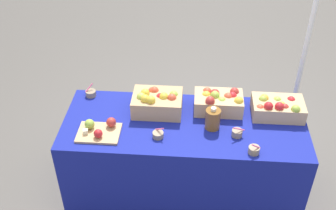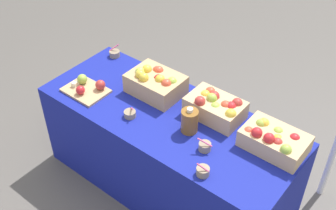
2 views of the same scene
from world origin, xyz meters
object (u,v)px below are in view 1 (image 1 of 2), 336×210
(cutting_board_front, at_px, (99,130))
(tent_pole, at_px, (303,59))
(apple_crate_left, at_px, (277,107))
(sample_bowl_near, at_px, (158,135))
(cider_jug, at_px, (213,119))
(sample_bowl_far, at_px, (91,93))
(apple_crate_middle, at_px, (219,101))
(apple_crate_right, at_px, (157,102))
(sample_bowl_mid, at_px, (237,133))
(sample_bowl_extra, at_px, (254,150))

(cutting_board_front, bearing_deg, tent_pole, 27.45)
(apple_crate_left, height_order, sample_bowl_near, apple_crate_left)
(sample_bowl_near, height_order, cider_jug, cider_jug)
(cutting_board_front, bearing_deg, apple_crate_left, 13.24)
(sample_bowl_far, height_order, cider_jug, cider_jug)
(apple_crate_middle, xyz_separation_m, cutting_board_front, (-0.90, -0.36, -0.05))
(apple_crate_right, bearing_deg, sample_bowl_mid, -22.92)
(sample_bowl_near, xyz_separation_m, sample_bowl_mid, (0.59, 0.06, 0.00))
(apple_crate_left, relative_size, apple_crate_middle, 1.05)
(cider_jug, height_order, tent_pole, tent_pole)
(sample_bowl_far, xyz_separation_m, cider_jug, (1.02, -0.34, 0.06))
(cider_jug, bearing_deg, apple_crate_middle, 77.28)
(apple_crate_middle, bearing_deg, sample_bowl_far, 174.07)
(sample_bowl_mid, xyz_separation_m, sample_bowl_extra, (0.11, -0.18, -0.00))
(apple_crate_middle, relative_size, sample_bowl_extra, 3.62)
(cider_jug, bearing_deg, apple_crate_left, 20.85)
(cider_jug, bearing_deg, apple_crate_right, 157.82)
(sample_bowl_extra, height_order, tent_pole, tent_pole)
(apple_crate_middle, height_order, cider_jug, cider_jug)
(apple_crate_left, xyz_separation_m, cutting_board_front, (-1.36, -0.32, -0.04))
(cider_jug, bearing_deg, tent_pole, 42.78)
(apple_crate_right, relative_size, sample_bowl_near, 3.95)
(apple_crate_left, xyz_separation_m, apple_crate_right, (-0.95, -0.02, 0.01))
(apple_crate_right, xyz_separation_m, cider_jug, (0.44, -0.18, -0.00))
(sample_bowl_extra, relative_size, cider_jug, 0.56)
(sample_bowl_mid, bearing_deg, apple_crate_right, 157.08)
(sample_bowl_extra, xyz_separation_m, cider_jug, (-0.29, 0.26, 0.06))
(apple_crate_right, relative_size, tent_pole, 0.21)
(sample_bowl_near, relative_size, cider_jug, 0.53)
(cutting_board_front, xyz_separation_m, sample_bowl_mid, (1.04, 0.04, -0.00))
(cutting_board_front, xyz_separation_m, sample_bowl_far, (-0.17, 0.47, -0.00))
(cutting_board_front, height_order, sample_bowl_far, sample_bowl_far)
(apple_crate_middle, xyz_separation_m, sample_bowl_far, (-1.07, 0.11, -0.06))
(apple_crate_right, xyz_separation_m, sample_bowl_near, (0.04, -0.32, -0.06))
(apple_crate_middle, distance_m, sample_bowl_near, 0.59)
(apple_crate_right, bearing_deg, sample_bowl_far, 164.27)
(sample_bowl_far, height_order, sample_bowl_extra, sample_bowl_extra)
(sample_bowl_far, xyz_separation_m, tent_pole, (1.80, 0.38, 0.19))
(sample_bowl_extra, bearing_deg, apple_crate_middle, 116.03)
(apple_crate_left, height_order, sample_bowl_extra, apple_crate_left)
(apple_crate_right, relative_size, cutting_board_front, 1.23)
(apple_crate_middle, xyz_separation_m, tent_pole, (0.73, 0.49, 0.13))
(sample_bowl_near, xyz_separation_m, sample_bowl_far, (-0.62, 0.48, 0.00))
(apple_crate_middle, bearing_deg, sample_bowl_near, -140.70)
(cutting_board_front, height_order, tent_pole, tent_pole)
(cutting_board_front, bearing_deg, apple_crate_right, 36.61)
(apple_crate_right, bearing_deg, cider_jug, -22.18)
(apple_crate_middle, relative_size, tent_pole, 0.20)
(cider_jug, xyz_separation_m, tent_pole, (0.78, 0.72, 0.13))
(sample_bowl_far, bearing_deg, tent_pole, 11.88)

